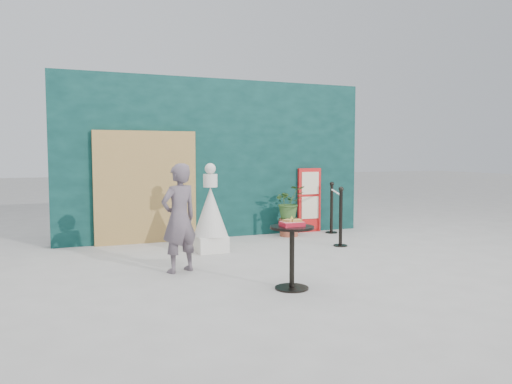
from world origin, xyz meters
TOP-DOWN VIEW (x-y plane):
  - ground at (0.00, 0.00)m, footprint 60.00×60.00m
  - back_wall at (0.00, 3.15)m, footprint 6.00×0.30m
  - bamboo_fence at (-1.40, 2.94)m, footprint 1.80×0.08m
  - woman at (-1.38, 0.57)m, footprint 0.63×0.52m
  - menu_board at (1.90, 2.95)m, footprint 0.50×0.07m
  - statue at (-0.57, 1.75)m, footprint 0.56×0.56m
  - cafe_table at (-0.35, -0.77)m, footprint 0.52×0.52m
  - food_basket at (-0.35, -0.77)m, footprint 0.26×0.19m
  - planter at (1.28, 2.63)m, footprint 0.58×0.50m
  - stanchion_barrier at (1.94, 2.00)m, footprint 0.84×1.54m

SIDE VIEW (x-z plane):
  - ground at x=0.00m, z-range 0.00..0.00m
  - stanchion_barrier at x=1.94m, z-range -0.02..1.01m
  - cafe_table at x=-0.35m, z-range 0.12..0.87m
  - planter at x=1.28m, z-range 0.08..1.07m
  - statue at x=-0.57m, z-range -0.13..1.31m
  - menu_board at x=1.90m, z-range 0.00..1.30m
  - woman at x=-1.38m, z-range 0.00..1.47m
  - food_basket at x=-0.35m, z-range 0.73..0.84m
  - bamboo_fence at x=-1.40m, z-range 0.00..2.00m
  - back_wall at x=0.00m, z-range 0.00..3.00m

